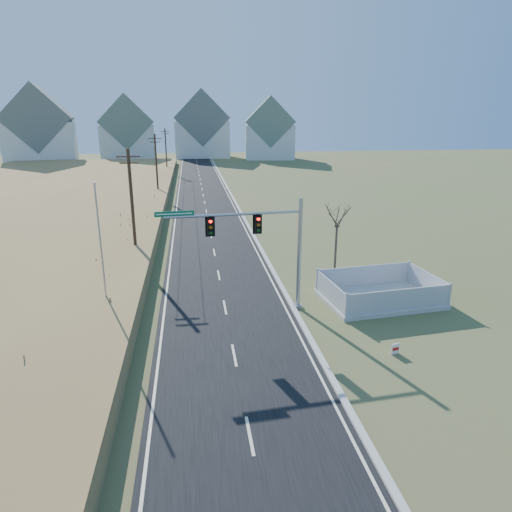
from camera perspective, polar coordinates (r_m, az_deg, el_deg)
The scene contains 16 objects.
ground at distance 24.96m, azimuth -3.19°, elevation -10.16°, with size 260.00×260.00×0.00m, color #4D5C2C.
road at distance 73.03m, azimuth -6.72°, elevation 8.03°, with size 8.00×180.00×0.06m, color black.
curb at distance 73.24m, azimuth -3.44°, elevation 8.19°, with size 0.30×180.00×0.18m, color #B2AFA8.
reed_marsh at distance 66.84m, azimuth -27.59°, elevation 5.91°, with size 38.00×110.00×1.30m, color olive.
utility_pole_near at distance 38.02m, azimuth -15.23°, elevation 6.31°, with size 1.80×0.26×9.00m.
utility_pole_mid at distance 67.62m, azimuth -12.34°, elevation 11.02°, with size 1.80×0.26×9.00m.
utility_pole_far at distance 97.46m, azimuth -11.19°, elevation 12.85°, with size 1.80×0.26×9.00m.
condo_nw at distance 127.42m, azimuth -25.45°, elevation 13.86°, with size 17.69×13.38×19.05m.
condo_nnw at distance 131.20m, azimuth -15.76°, elevation 14.55°, with size 14.93×11.17×17.03m.
condo_n at distance 134.22m, azimuth -6.78°, elevation 15.39°, with size 15.27×10.20×18.54m.
condo_ne at distance 128.06m, azimuth 1.71°, elevation 15.07°, with size 14.12×10.51×16.52m.
traffic_signal_mast at distance 26.76m, azimuth 1.70°, elevation 1.56°, with size 8.62×1.00×6.88m.
fence_enclosure at distance 30.51m, azimuth 15.16°, elevation -4.88°, with size 7.60×5.58×1.64m.
open_sign at distance 24.25m, azimuth 17.03°, elevation -11.02°, with size 0.45×0.15×0.56m.
flagpole at distance 27.71m, azimuth -18.60°, elevation -1.11°, with size 0.36×0.36×7.98m.
bare_tree at distance 34.12m, azimuth 10.16°, elevation 5.12°, with size 2.10×2.10×5.57m.
Camera 1 is at (-1.79, -22.11, 11.43)m, focal length 32.00 mm.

